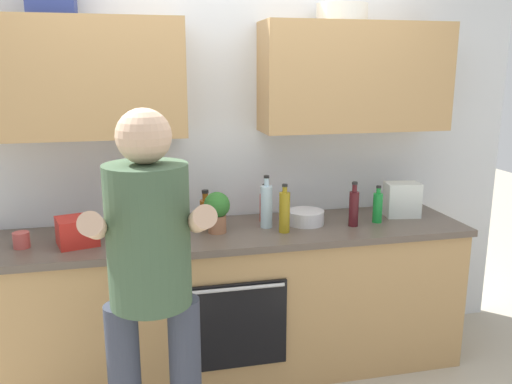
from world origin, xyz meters
TOP-DOWN VIEW (x-y plane):
  - ground_plane at (0.00, 0.00)m, footprint 12.00×12.00m
  - back_wall_unit at (-0.00, 0.27)m, footprint 4.00×0.38m
  - counter at (-0.00, -0.00)m, footprint 2.84×0.67m
  - person_standing at (-0.49, -0.83)m, footprint 0.49×0.45m
  - bottle_vinegar at (-0.35, -0.13)m, footprint 0.07×0.07m
  - bottle_oil at (0.30, -0.10)m, footprint 0.06×0.06m
  - bottle_hotsauce at (0.24, 0.15)m, footprint 0.06×0.06m
  - bottle_soda at (0.91, -0.03)m, footprint 0.06×0.06m
  - bottle_syrup at (-0.12, 0.18)m, footprint 0.07×0.07m
  - bottle_wine at (0.74, -0.07)m, footprint 0.06×0.06m
  - bottle_water at (0.22, 0.02)m, footprint 0.07×0.07m
  - bottle_soy at (-0.57, -0.15)m, footprint 0.08×0.08m
  - cup_ceramic at (-1.14, -0.04)m, footprint 0.09×0.09m
  - mixing_bowl at (0.47, 0.04)m, footprint 0.23×0.23m
  - potted_herb at (-0.08, -0.01)m, footprint 0.15×0.15m
  - grocery_bag_crisps at (-0.85, -0.06)m, footprint 0.24×0.23m
  - grocery_bag_produce at (1.13, 0.06)m, footprint 0.23×0.18m

SIDE VIEW (x-z plane):
  - ground_plane at x=0.00m, z-range 0.00..0.00m
  - counter at x=0.00m, z-range 0.00..0.90m
  - mixing_bowl at x=0.47m, z-range 0.90..0.98m
  - cup_ceramic at x=-1.14m, z-range 0.90..0.98m
  - grocery_bag_crisps at x=-0.85m, z-range 0.90..1.05m
  - bottle_syrup at x=-0.12m, z-range 0.88..1.09m
  - bottle_hotsauce at x=0.24m, z-range 0.87..1.11m
  - person_standing at x=-0.49m, z-range 0.15..1.84m
  - bottle_soda at x=0.91m, z-range 0.88..1.11m
  - grocery_bag_produce at x=1.13m, z-range 0.90..1.12m
  - bottle_wine at x=0.74m, z-range 0.88..1.15m
  - bottle_oil at x=0.30m, z-range 0.88..1.17m
  - bottle_vinegar at x=-0.35m, z-range 0.88..1.19m
  - bottle_water at x=0.22m, z-range 0.87..1.19m
  - potted_herb at x=-0.08m, z-range 0.92..1.16m
  - bottle_soy at x=-0.57m, z-range 0.88..1.20m
  - back_wall_unit at x=0.00m, z-range 0.25..2.75m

